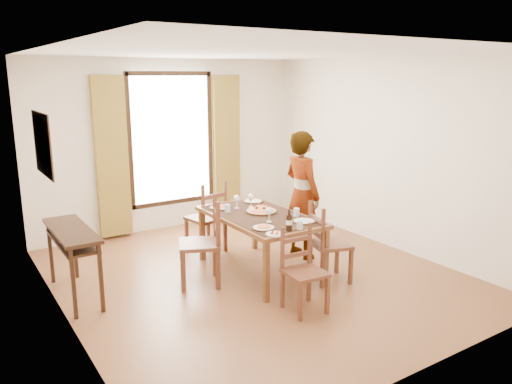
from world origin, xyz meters
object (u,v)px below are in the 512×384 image
dining_table (260,220)px  man (302,195)px  console_table (72,239)px  pasta_platter (261,208)px

dining_table → man: size_ratio=0.96×
dining_table → console_table: bearing=166.1°
dining_table → man: man is taller
console_table → pasta_platter: (2.22, -0.45, 0.12)m
console_table → man: (2.95, -0.34, 0.18)m
man → pasta_platter: man is taller
man → pasta_platter: 0.75m
man → pasta_platter: size_ratio=4.33×
dining_table → pasta_platter: 0.16m
console_table → pasta_platter: bearing=-11.5°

